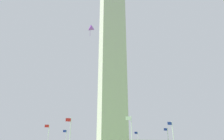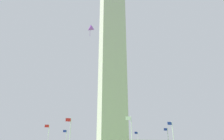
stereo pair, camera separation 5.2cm
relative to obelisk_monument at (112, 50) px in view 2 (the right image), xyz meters
name	(u,v)px [view 2 (the right image)]	position (x,y,z in m)	size (l,w,h in m)	color
obelisk_monument	(112,50)	(0.00, 0.00, 0.00)	(6.72, 6.72, 61.08)	#A8A399
flagpole_ne	(69,139)	(10.88, 10.83, -25.66)	(1.12, 0.14, 8.96)	silver
flagpole_e	(131,139)	(0.05, 15.32, -25.66)	(1.12, 0.14, 8.96)	silver
kite_purple_delta	(90,29)	(9.04, 20.75, -7.18)	(1.71, 1.66, 2.20)	purple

